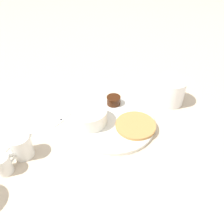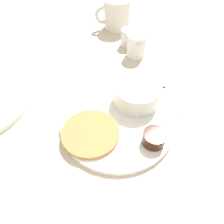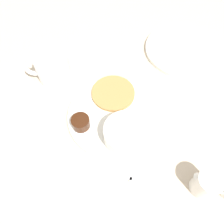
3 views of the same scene
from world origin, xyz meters
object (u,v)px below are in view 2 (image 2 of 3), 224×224
Objects in this scene: plate at (117,122)px; second_mug at (116,14)px; creamer_pitcher_near at (136,45)px; bowl at (137,93)px; creamer_pitcher_far at (127,38)px; fork at (167,92)px.

second_mug is (-0.44, 0.01, 0.04)m from plate.
creamer_pitcher_near is 0.18m from second_mug.
bowl is 1.81× the size of creamer_pitcher_far.
plate is at bearing -1.09° from second_mug.
second_mug reaches higher than bowl.
creamer_pitcher_near is at bearing 175.59° from bowl.
creamer_pitcher_far is (-0.06, -0.02, -0.01)m from creamer_pitcher_near.
creamer_pitcher_near is 0.18m from fork.
creamer_pitcher_near is (-0.21, 0.02, -0.00)m from bowl.
bowl is at bearing -4.41° from creamer_pitcher_near.
creamer_pitcher_near is at bearing 17.58° from second_mug.
second_mug reaches higher than creamer_pitcher_far.
bowl is at bearing -63.53° from fork.
plate is at bearing -7.27° from creamer_pitcher_far.
fork is at bearing 127.55° from plate.
creamer_pitcher_near reaches higher than bowl.
plate is 0.16m from fork.
fork is (0.17, 0.07, -0.03)m from creamer_pitcher_near.
creamer_pitcher_near reaches higher than plate.
bowl is 0.90× the size of second_mug.
creamer_pitcher_near is at bearing 21.23° from creamer_pitcher_far.
fork is 0.36m from second_mug.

